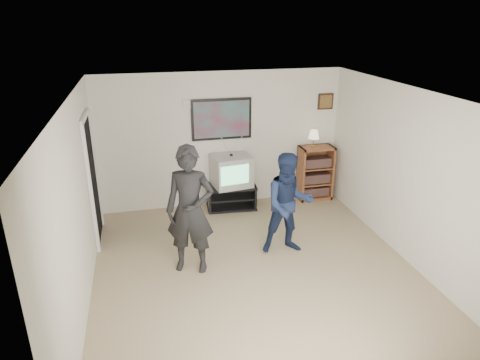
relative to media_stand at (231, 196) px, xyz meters
name	(u,v)px	position (x,y,z in m)	size (l,w,h in m)	color
room_shell	(252,182)	(-0.11, -1.88, 1.02)	(4.51, 5.00, 2.51)	#95855E
media_stand	(231,196)	(0.00, 0.00, 0.00)	(0.94, 0.57, 0.45)	black
crt_television	(231,171)	(0.01, 0.00, 0.51)	(0.68, 0.57, 0.57)	#B0B1AC
bookshelf	(315,173)	(1.69, 0.05, 0.30)	(0.65, 0.37, 1.06)	brown
table_lamp	(314,139)	(1.61, 0.06, 1.00)	(0.21, 0.21, 0.33)	#FFF5C1
person_tall	(190,210)	(-0.98, -1.89, 0.69)	(0.67, 0.44, 1.84)	black
person_short	(289,204)	(0.50, -1.73, 0.56)	(0.77, 0.60, 1.57)	#192445
controller_left	(184,189)	(-1.03, -1.67, 0.93)	(0.04, 0.12, 0.04)	white
controller_right	(281,182)	(0.46, -1.46, 0.82)	(0.03, 0.11, 0.03)	white
poster	(222,119)	(-0.11, 0.25, 1.42)	(1.10, 0.03, 0.75)	black
air_vent	(190,104)	(-0.66, 0.25, 1.72)	(0.28, 0.02, 0.14)	white
small_picture	(326,101)	(1.89, 0.25, 1.65)	(0.30, 0.03, 0.30)	black
doorway	(92,181)	(-2.35, -0.63, 0.77)	(0.03, 0.85, 2.00)	black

